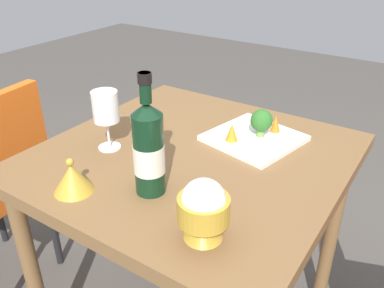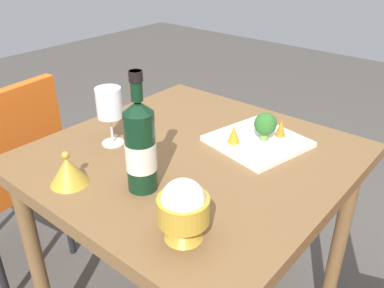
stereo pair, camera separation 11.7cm
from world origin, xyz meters
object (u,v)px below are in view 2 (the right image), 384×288
at_px(chair_by_wall, 8,166).
at_px(carrot_garnish_left, 281,128).
at_px(serving_plate, 258,141).
at_px(carrot_garnish_right, 234,134).
at_px(wine_bottle, 140,146).
at_px(broccoli_floret, 265,125).
at_px(rice_bowl, 183,209).
at_px(wine_glass, 109,104).
at_px(rice_bowl_lid, 68,171).

xyz_separation_m(chair_by_wall, carrot_garnish_left, (-0.48, 0.87, 0.26)).
distance_m(serving_plate, carrot_garnish_right, 0.09).
xyz_separation_m(wine_bottle, broccoli_floret, (-0.40, 0.11, -0.05)).
distance_m(rice_bowl, broccoli_floret, 0.48).
relative_size(wine_bottle, wine_glass, 1.72).
height_order(wine_bottle, broccoli_floret, wine_bottle).
xyz_separation_m(wine_glass, rice_bowl_lid, (0.22, 0.08, -0.09)).
distance_m(wine_bottle, serving_plate, 0.42).
height_order(chair_by_wall, carrot_garnish_left, chair_by_wall).
relative_size(wine_glass, broccoli_floret, 2.09).
xyz_separation_m(chair_by_wall, carrot_garnish_right, (-0.35, 0.79, 0.26)).
relative_size(chair_by_wall, rice_bowl_lid, 8.50).
bearing_deg(carrot_garnish_right, wine_bottle, -8.92).
bearing_deg(carrot_garnish_left, carrot_garnish_right, -33.18).
distance_m(broccoli_floret, carrot_garnish_right, 0.10).
distance_m(rice_bowl, rice_bowl_lid, 0.36).
xyz_separation_m(wine_glass, carrot_garnish_right, (-0.22, 0.30, -0.09)).
height_order(rice_bowl, carrot_garnish_right, rice_bowl).
xyz_separation_m(carrot_garnish_left, carrot_garnish_right, (0.13, -0.09, 0.00)).
bearing_deg(rice_bowl, chair_by_wall, -93.38).
height_order(wine_glass, serving_plate, wine_glass).
xyz_separation_m(rice_bowl, rice_bowl_lid, (0.03, -0.36, -0.04)).
relative_size(chair_by_wall, serving_plate, 2.86).
bearing_deg(broccoli_floret, carrot_garnish_left, 155.34).
height_order(rice_bowl, broccoli_floret, rice_bowl).
xyz_separation_m(wine_bottle, rice_bowl_lid, (0.11, -0.16, -0.08)).
distance_m(chair_by_wall, wine_bottle, 0.81).
distance_m(rice_bowl, serving_plate, 0.48).
bearing_deg(rice_bowl, carrot_garnish_right, -159.44).
relative_size(chair_by_wall, carrot_garnish_right, 15.66).
bearing_deg(chair_by_wall, carrot_garnish_left, -69.30).
height_order(wine_bottle, wine_glass, wine_bottle).
bearing_deg(chair_by_wall, serving_plate, -71.64).
bearing_deg(rice_bowl, rice_bowl_lid, -84.83).
bearing_deg(serving_plate, wine_glass, -50.37).
height_order(rice_bowl, rice_bowl_lid, rice_bowl).
bearing_deg(rice_bowl, serving_plate, -167.27).
height_order(wine_glass, carrot_garnish_left, wine_glass).
bearing_deg(serving_plate, rice_bowl_lid, -27.24).
height_order(rice_bowl_lid, carrot_garnish_left, rice_bowl_lid).
xyz_separation_m(rice_bowl_lid, serving_plate, (-0.50, 0.26, -0.03)).
relative_size(broccoli_floret, carrot_garnish_left, 1.59).
height_order(chair_by_wall, serving_plate, chair_by_wall).
relative_size(rice_bowl_lid, serving_plate, 0.34).
relative_size(chair_by_wall, wine_glass, 4.75).
relative_size(rice_bowl, carrot_garnish_right, 2.61).
distance_m(wine_glass, carrot_garnish_left, 0.52).
relative_size(rice_bowl_lid, carrot_garnish_left, 1.86).
height_order(wine_glass, carrot_garnish_right, wine_glass).
xyz_separation_m(chair_by_wall, serving_plate, (-0.41, 0.83, 0.22)).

